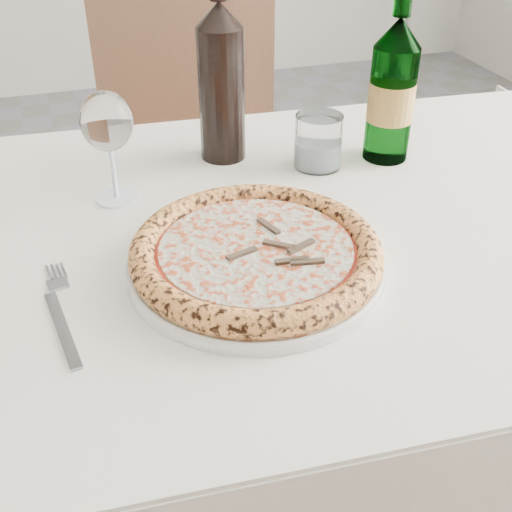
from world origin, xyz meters
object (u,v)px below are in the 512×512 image
Objects in this scene: pizza at (256,252)px; tumbler at (318,145)px; wine_bottle at (221,81)px; chair_far at (187,141)px; beer_bottle at (392,91)px; dining_table at (235,286)px; plate at (256,264)px; wine_glass at (107,124)px.

tumbler is (0.18, 0.24, 0.01)m from pizza.
tumbler is at bearing -30.66° from wine_bottle.
tumbler is (0.08, -0.65, 0.26)m from chair_far.
beer_bottle is at bearing 38.97° from pizza.
beer_bottle is (0.30, 0.14, 0.21)m from dining_table.
tumbler reaches higher than plate.
chair_far is 2.97× the size of plate.
beer_bottle is (0.30, 0.24, 0.10)m from plate.
plate is at bearing -126.39° from tumbler.
wine_bottle reaches higher than tumbler.
chair_far is 3.35× the size of beer_bottle.
plate is 0.02m from pizza.
beer_bottle is (0.20, -0.65, 0.33)m from chair_far.
pizza is at bearing -120.00° from plate.
chair_far reaches higher than tumbler.
tumbler is at bearing 53.61° from pizza.
chair_far reaches higher than dining_table.
wine_glass reaches higher than dining_table.
plate is at bearing -90.00° from dining_table.
chair_far reaches higher than plate.
chair_far reaches higher than pizza.
pizza is 0.39m from beer_bottle.
dining_table is 4.54× the size of pizza.
beer_bottle is 0.26m from wine_bottle.
dining_table is at bearing -141.28° from tumbler.
wine_bottle is at bearing 81.65° from plate.
wine_glass is 0.55× the size of wine_bottle.
plate is 0.40m from beer_bottle.
wine_bottle is (0.05, 0.32, 0.12)m from plate.
dining_table is 0.15m from plate.
plate is at bearing -59.05° from wine_glass.
wine_bottle is at bearing 149.34° from tumbler.
wine_glass is at bearing -109.82° from chair_far.
wine_bottle is at bearing 78.00° from dining_table.
wine_glass is at bearing 120.95° from pizza.
tumbler is 0.28× the size of wine_bottle.
pizza is (-0.10, -0.90, 0.25)m from chair_far.
dining_table is 0.16m from pizza.
dining_table is 8.59× the size of wine_glass.
beer_bottle reaches higher than pizza.
wine_glass is at bearing -177.51° from tumbler.
tumbler reaches higher than dining_table.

